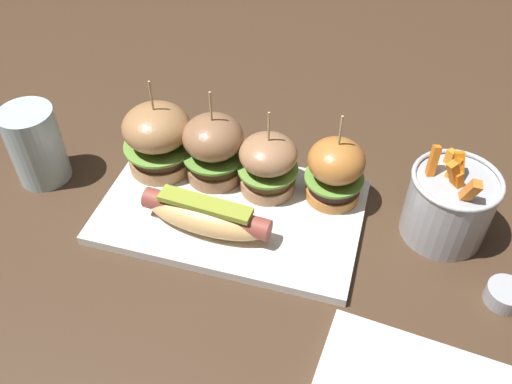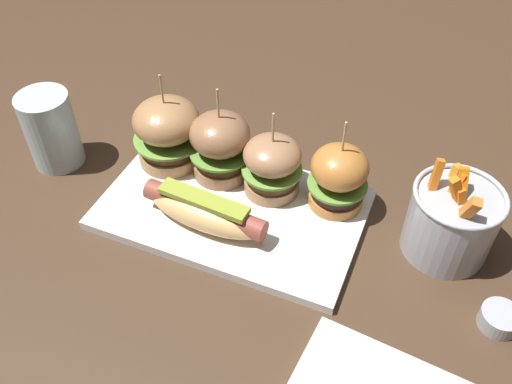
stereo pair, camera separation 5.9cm
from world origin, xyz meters
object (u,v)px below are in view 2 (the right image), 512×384
at_px(platter_main, 232,209).
at_px(water_glass, 52,129).
at_px(slider_far_left, 168,131).
at_px(slider_center_right, 272,165).
at_px(fries_bucket, 451,221).
at_px(slider_far_right, 338,177).
at_px(slider_center_left, 220,145).
at_px(sauce_ramekin, 500,318).
at_px(hot_dog, 205,211).

xyz_separation_m(platter_main, water_glass, (-0.29, 0.00, 0.05)).
height_order(slider_far_left, slider_center_right, slider_far_left).
bearing_deg(fries_bucket, slider_far_left, 179.19).
height_order(platter_main, water_glass, water_glass).
bearing_deg(slider_far_left, slider_far_right, 1.50).
bearing_deg(slider_far_right, platter_main, -154.51).
xyz_separation_m(slider_center_left, fries_bucket, (0.33, -0.01, -0.01)).
bearing_deg(sauce_ramekin, slider_center_right, 163.19).
relative_size(slider_far_left, sauce_ramekin, 3.15).
relative_size(slider_center_left, sauce_ramekin, 3.09).
xyz_separation_m(platter_main, slider_far_right, (0.13, 0.06, 0.06)).
height_order(slider_far_right, fries_bucket, slider_far_right).
height_order(slider_center_left, fries_bucket, slider_center_left).
height_order(fries_bucket, sauce_ramekin, fries_bucket).
distance_m(platter_main, slider_far_left, 0.15).
relative_size(platter_main, water_glass, 3.05).
distance_m(slider_center_right, fries_bucket, 0.24).
bearing_deg(platter_main, slider_center_right, 54.22).
distance_m(slider_center_left, water_glass, 0.26).
xyz_separation_m(hot_dog, slider_center_left, (-0.02, 0.10, 0.03)).
bearing_deg(fries_bucket, slider_far_right, 175.31).
relative_size(slider_center_left, fries_bucket, 1.09).
distance_m(slider_center_right, water_glass, 0.33).
bearing_deg(sauce_ramekin, hot_dog, 179.75).
bearing_deg(water_glass, slider_center_left, 12.42).
relative_size(slider_far_right, sauce_ramekin, 2.96).
relative_size(slider_center_left, water_glass, 1.24).
bearing_deg(slider_center_left, slider_center_right, -3.59).
bearing_deg(slider_far_right, slider_center_right, -174.23).
distance_m(slider_center_right, sauce_ramekin, 0.34).
height_order(hot_dog, slider_far_right, slider_far_right).
bearing_deg(slider_far_left, slider_center_right, -0.90).
bearing_deg(slider_far_right, fries_bucket, -4.69).
bearing_deg(platter_main, water_glass, 179.52).
distance_m(slider_center_left, sauce_ramekin, 0.42).
distance_m(fries_bucket, water_glass, 0.58).
relative_size(platter_main, slider_far_left, 2.42).
xyz_separation_m(platter_main, slider_center_right, (0.04, 0.05, 0.05)).
distance_m(slider_center_left, slider_center_right, 0.08).
height_order(platter_main, slider_far_left, slider_far_left).
bearing_deg(slider_far_right, slider_center_left, -178.60).
bearing_deg(fries_bucket, slider_center_right, 179.24).
height_order(hot_dog, water_glass, water_glass).
bearing_deg(slider_center_left, slider_far_right, 1.40).
relative_size(platter_main, hot_dog, 2.02).
bearing_deg(hot_dog, slider_center_left, 102.91).
xyz_separation_m(slider_far_right, fries_bucket, (0.15, -0.01, -0.01)).
distance_m(slider_far_left, slider_center_left, 0.08).
relative_size(slider_far_right, fries_bucket, 1.04).
bearing_deg(hot_dog, slider_center_right, 59.02).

